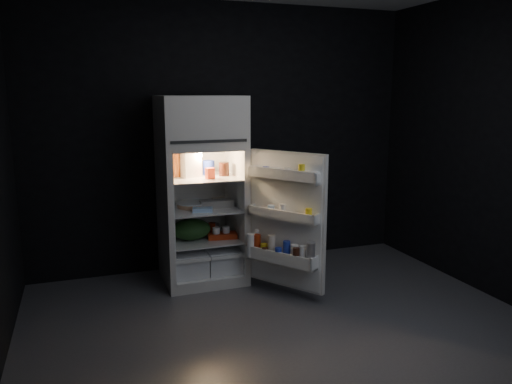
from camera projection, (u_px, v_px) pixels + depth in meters
name	position (u px, v px, depth m)	size (l,w,h in m)	color
floor	(288.00, 331.00, 3.85)	(4.00, 3.40, 0.00)	#4D4D52
wall_back	(225.00, 138.00, 5.16)	(4.00, 0.00, 2.70)	black
wall_front	(458.00, 208.00, 2.02)	(4.00, 0.00, 2.70)	black
wall_right	(506.00, 147.00, 4.25)	(0.00, 3.40, 2.70)	black
refrigerator	(200.00, 183.00, 4.77)	(0.76, 0.71, 1.78)	silver
fridge_door	(285.00, 223.00, 4.38)	(0.57, 0.70, 1.22)	silver
milk_jug	(191.00, 164.00, 4.69)	(0.16, 0.16, 0.24)	white
mayo_jar	(209.00, 168.00, 4.80)	(0.12, 0.12, 0.14)	#1C309C
jam_jar	(224.00, 169.00, 4.76)	(0.10, 0.10, 0.13)	black
amber_bottle	(175.00, 165.00, 4.69)	(0.08, 0.08, 0.22)	#C95D20
small_carton	(210.00, 173.00, 4.59)	(0.08, 0.06, 0.10)	red
egg_carton	(217.00, 204.00, 4.78)	(0.32, 0.12, 0.07)	gray
pie	(192.00, 205.00, 4.79)	(0.29, 0.29, 0.04)	tan
flat_package	(203.00, 210.00, 4.60)	(0.18, 0.09, 0.04)	#9AC2EE
wrapped_pkg	(219.00, 201.00, 4.96)	(0.12, 0.10, 0.05)	beige
produce_bag	(191.00, 229.00, 4.76)	(0.38, 0.32, 0.20)	#193815
yogurt_tray	(222.00, 235.00, 4.82)	(0.28, 0.15, 0.05)	#A52A0E
small_can_red	(212.00, 227.00, 5.04)	(0.07, 0.07, 0.09)	#A52A0E
small_can_silver	(216.00, 227.00, 5.06)	(0.06, 0.06, 0.09)	silver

